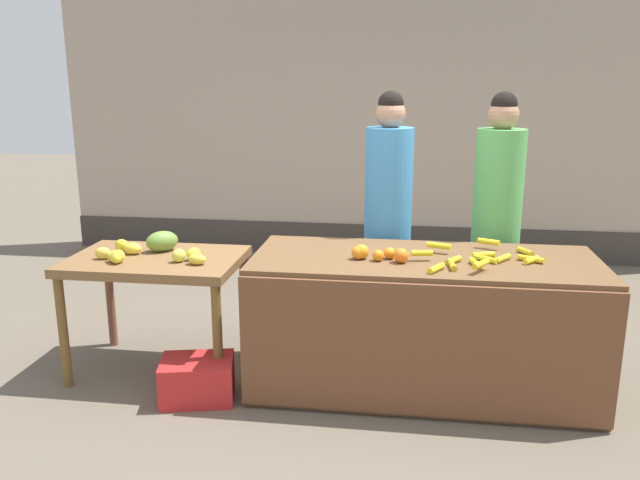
# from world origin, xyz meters

# --- Properties ---
(ground_plane) EXTENTS (24.00, 24.00, 0.00)m
(ground_plane) POSITION_xyz_m (0.00, 0.00, 0.00)
(ground_plane) COLOR #665B4C
(market_wall_back) EXTENTS (7.04, 0.23, 3.18)m
(market_wall_back) POSITION_xyz_m (0.00, 3.18, 1.56)
(market_wall_back) COLOR tan
(market_wall_back) RESTS_ON ground
(fruit_stall_counter) EXTENTS (2.13, 0.89, 0.86)m
(fruit_stall_counter) POSITION_xyz_m (0.44, -0.01, 0.43)
(fruit_stall_counter) COLOR brown
(fruit_stall_counter) RESTS_ON ground
(side_table_wooden) EXTENTS (1.12, 0.76, 0.80)m
(side_table_wooden) POSITION_xyz_m (-1.31, 0.00, 0.70)
(side_table_wooden) COLOR brown
(side_table_wooden) RESTS_ON ground
(banana_bunch_pile) EXTENTS (0.80, 0.67, 0.07)m
(banana_bunch_pile) POSITION_xyz_m (0.77, -0.05, 0.89)
(banana_bunch_pile) COLOR yellow
(banana_bunch_pile) RESTS_ON fruit_stall_counter
(orange_pile) EXTENTS (0.35, 0.16, 0.09)m
(orange_pile) POSITION_xyz_m (0.15, -0.10, 0.90)
(orange_pile) COLOR orange
(orange_pile) RESTS_ON fruit_stall_counter
(mango_papaya_pile) EXTENTS (0.76, 0.51, 0.14)m
(mango_papaya_pile) POSITION_xyz_m (-1.34, 0.02, 0.85)
(mango_papaya_pile) COLOR #D8D546
(mango_papaya_pile) RESTS_ON side_table_wooden
(vendor_woman_blue_shirt) EXTENTS (0.34, 0.34, 1.86)m
(vendor_woman_blue_shirt) POSITION_xyz_m (0.19, 0.68, 0.94)
(vendor_woman_blue_shirt) COLOR #33333D
(vendor_woman_blue_shirt) RESTS_ON ground
(vendor_woman_green_shirt) EXTENTS (0.34, 0.34, 1.85)m
(vendor_woman_green_shirt) POSITION_xyz_m (0.95, 0.70, 0.94)
(vendor_woman_green_shirt) COLOR #33333D
(vendor_woman_green_shirt) RESTS_ON ground
(produce_crate) EXTENTS (0.50, 0.41, 0.26)m
(produce_crate) POSITION_xyz_m (-0.92, -0.38, 0.13)
(produce_crate) COLOR red
(produce_crate) RESTS_ON ground
(produce_sack) EXTENTS (0.46, 0.45, 0.45)m
(produce_sack) POSITION_xyz_m (-0.50, 0.89, 0.23)
(produce_sack) COLOR maroon
(produce_sack) RESTS_ON ground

